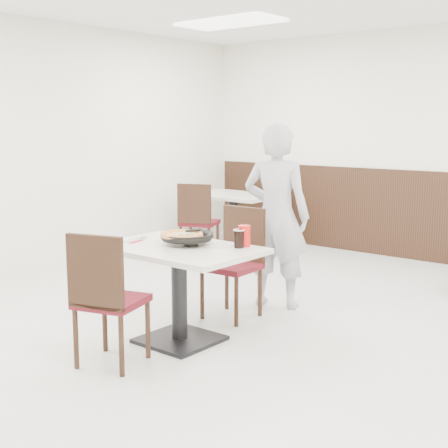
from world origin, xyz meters
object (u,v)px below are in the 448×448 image
Objects in this scene: bg_table_left at (233,222)px; pizza_pan at (187,239)px; red_cup at (244,236)px; bg_chair_left_near at (199,221)px; side_plate at (130,240)px; chair_far at (231,264)px; main_table at (179,294)px; chair_near at (112,298)px; cola_glass at (239,239)px; bg_chair_left_far at (262,210)px; pizza at (182,237)px; diner_person at (276,216)px.

pizza_pan is at bearing -57.24° from bg_table_left.
bg_chair_left_near is (-2.25, 2.01, -0.35)m from red_cup.
bg_chair_left_near is (-1.41, 2.41, -0.28)m from side_plate.
side_plate is at bearing 61.19° from chair_far.
chair_far is at bearing 95.68° from main_table.
chair_near is 5.99× the size of side_plate.
cola_glass is 0.11× the size of bg_table_left.
pizza_pan is at bearing -150.16° from red_cup.
bg_chair_left_far is (0.03, 0.62, 0.10)m from bg_table_left.
bg_chair_left_far reaches higher than pizza.
bg_chair_left_far is at bearing -61.56° from chair_far.
chair_far is 1.00× the size of bg_chair_left_near.
chair_far is 0.75m from pizza.
chair_near is at bearing -63.35° from bg_table_left.
red_cup is (0.38, 0.32, 0.45)m from main_table.
pizza_pan is at bearing -158.80° from cola_glass.
diner_person is (-0.35, 0.93, 0.01)m from red_cup.
main_table is 7.50× the size of red_cup.
red_cup is at bearing 93.49° from diner_person.
red_cup reaches higher than cola_glass.
side_plate is at bearing 109.21° from chair_near.
chair_near reaches higher than pizza.
chair_far is 7.31× the size of cola_glass.
chair_near is 4.59m from bg_chair_left_far.
chair_far is 0.79× the size of bg_table_left.
cola_glass is 0.81× the size of red_cup.
chair_near reaches higher than cola_glass.
main_table is at bearing -139.75° from red_cup.
cola_glass reaches higher than pizza_pan.
main_table is 0.67m from red_cup.
chair_far reaches higher than side_plate.
pizza_pan is at bearing 92.75° from chair_far.
chair_far reaches higher than pizza_pan.
pizza_pan is (0.06, -0.63, 0.32)m from chair_far.
chair_far is at bearing 133.70° from cola_glass.
chair_near is 3.46m from bg_chair_left_near.
red_cup is at bearing 29.84° from pizza_pan.
cola_glass is at bearing 45.78° from chair_near.
bg_chair_left_near is at bearing -46.80° from diner_person.
cola_glass is at bearing -50.62° from bg_table_left.
cola_glass is (0.39, 0.15, 0.02)m from pizza_pan.
chair_far reaches higher than main_table.
pizza_pan reaches higher than side_plate.
chair_far is 3.39m from bg_chair_left_far.
bg_chair_left_far is at bearing 117.07° from main_table.
chair_near is 5.94× the size of red_cup.
bg_chair_left_far is (-1.79, 4.23, 0.00)m from chair_near.
chair_near reaches higher than pizza_pan.
chair_far is 0.71m from pizza_pan.
chair_near is 4.05m from bg_table_left.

